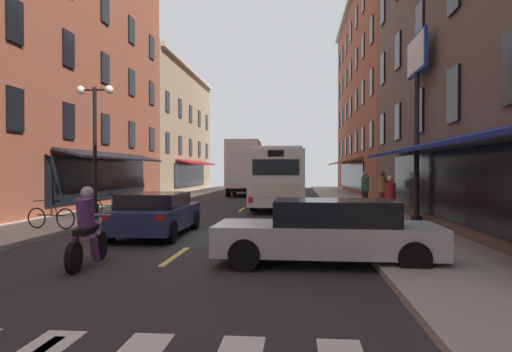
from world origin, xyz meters
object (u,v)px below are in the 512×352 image
Objects in this scene: pedestrian_near at (383,190)px; motorcycle_rider at (87,232)px; billboard_sign at (417,84)px; pedestrian_mid at (390,200)px; bicycle_near at (51,217)px; sedan_far at (254,184)px; street_lamp_twin at (95,145)px; pedestrian_rear at (365,190)px; box_truck at (245,168)px; transit_bus at (279,177)px; sedan_mid at (329,231)px; sedan_near at (156,213)px; bicycle_mid at (107,207)px.

motorcycle_rider is at bearing 156.37° from pedestrian_near.
billboard_sign reaches higher than pedestrian_mid.
bicycle_near is 11.10m from pedestrian_mid.
sedan_far is 30.15m from pedestrian_mid.
street_lamp_twin is (0.23, 2.75, 2.43)m from bicycle_near.
pedestrian_rear is (7.53, 13.29, 0.36)m from motorcycle_rider.
bicycle_near is at bearing -99.36° from box_truck.
pedestrian_near is (11.63, 7.39, 0.60)m from bicycle_near.
billboard_sign is 0.59× the size of transit_bus.
sedan_mid is at bearing -26.40° from bicycle_near.
billboard_sign is at bearing -165.03° from pedestrian_near.
pedestrian_mid is at bearing -75.86° from sedan_far.
box_truck is at bearing -89.19° from sedan_far.
pedestrian_near is (8.17, 12.27, 0.39)m from motorcycle_rider.
box_truck reaches higher than transit_bus.
box_truck is at bearing -75.29° from pedestrian_mid.
transit_bus is 2.52× the size of sedan_near.
billboard_sign is 29.83m from sedan_far.
transit_bus is 16.21m from sedan_mid.
bicycle_mid is 0.95× the size of pedestrian_rear.
pedestrian_rear reaches higher than sedan_far.
billboard_sign is 3.98× the size of pedestrian_mid.
pedestrian_rear is at bearing 27.77° from street_lamp_twin.
sedan_far reaches higher than bicycle_mid.
pedestrian_rear is at bearing 78.61° from sedan_mid.
pedestrian_near is (11.58, 3.10, 0.60)m from bicycle_mid.
transit_bus reaches higher than sedan_near.
pedestrian_mid is at bearing -138.87° from billboard_sign.
bicycle_near is (-3.48, 0.24, -0.17)m from sedan_near.
pedestrian_mid is at bearing -177.51° from pedestrian_near.
pedestrian_rear is at bearing -95.59° from pedestrian_mid.
pedestrian_rear is 12.31m from street_lamp_twin.
billboard_sign is 5.98m from pedestrian_near.
box_truck is (-8.34, 19.36, -2.92)m from billboard_sign.
motorcycle_rider is at bearing -67.04° from street_lamp_twin.
box_truck is 22.64m from bicycle_near.
bicycle_near is at bearing -90.65° from bicycle_mid.
street_lamp_twin is at bearing -179.16° from billboard_sign.
sedan_mid is 11.94m from bicycle_mid.
transit_bus is 10.85m from box_truck.
street_lamp_twin is (0.18, -1.54, 2.43)m from bicycle_mid.
sedan_near is at bearing 89.75° from motorcycle_rider.
bicycle_near is (-12.02, -2.92, -4.56)m from billboard_sign.
sedan_mid reaches higher than sedan_far.
sedan_mid is at bearing 7.82° from motorcycle_rider.
billboard_sign reaches higher than bicycle_mid.
motorcycle_rider is at bearing -101.18° from transit_bus.
pedestrian_mid is (-0.72, -5.43, -0.11)m from pedestrian_near.
sedan_near is 6.35m from sedan_mid.
transit_bus is at bearing 48.54° from bicycle_mid.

